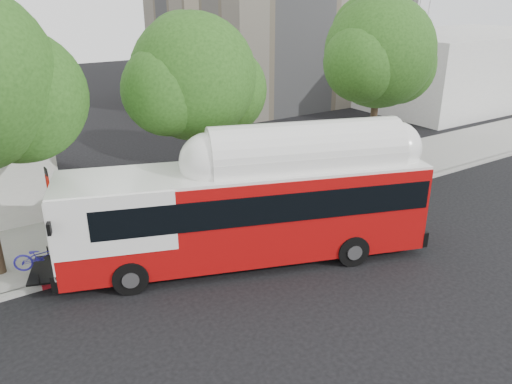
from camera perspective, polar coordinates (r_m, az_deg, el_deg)
ground at (r=18.02m, az=5.27°, el=-9.05°), size 120.00×120.00×0.00m
sidewalk at (r=22.84m, az=-4.77°, el=-1.81°), size 60.00×5.00×0.15m
curb_strip at (r=20.79m, az=-1.34°, el=-4.24°), size 60.00×0.30×0.15m
red_curb_segment at (r=19.56m, az=-8.89°, el=-6.29°), size 10.00×0.32×0.16m
street_tree_mid at (r=20.52m, az=-6.18°, el=12.46°), size 5.75×5.00×8.62m
street_tree_right at (r=26.37m, az=14.48°, el=14.78°), size 6.21×5.40×9.18m
horizon_block at (r=49.00m, az=22.33°, el=13.07°), size 20.00×12.00×6.00m
transit_bus at (r=17.87m, az=-0.82°, el=-2.31°), size 13.83×6.86×4.09m
signal_pole at (r=18.31m, az=-22.07°, el=-3.09°), size 0.11×0.37×3.90m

